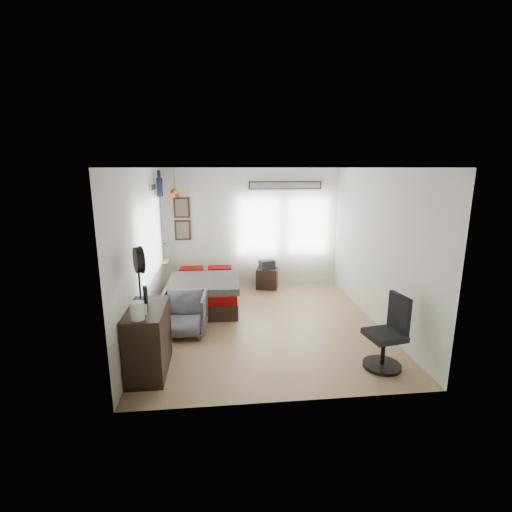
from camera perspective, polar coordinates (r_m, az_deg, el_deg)
The scene contains 12 objects.
ground_plane at distance 6.68m, azimuth 1.23°, elevation -10.46°, with size 4.00×4.50×0.01m, color #A27F52.
room_shell at distance 6.38m, azimuth 0.40°, elevation 3.60°, with size 4.02×4.52×2.71m.
wall_decor at distance 8.05m, azimuth -8.41°, elevation 8.99°, with size 3.55×1.32×1.44m.
bed at distance 7.53m, azimuth -7.94°, elevation -5.40°, with size 1.37×1.86×0.59m.
dresser at distance 5.29m, azimuth -16.23°, elevation -12.29°, with size 0.48×1.00×0.90m, color black.
armchair at distance 6.32m, azimuth -11.07°, elevation -8.73°, with size 0.74×0.76×0.69m, color gray.
nightstand at distance 8.50m, azimuth 1.70°, elevation -3.46°, with size 0.47×0.37×0.47m, color black.
task_chair at distance 5.50m, azimuth 19.62°, elevation -11.86°, with size 0.53×0.53×1.04m.
kettle at distance 4.75m, azimuth -17.76°, elevation -8.04°, with size 0.19×0.17×0.22m.
bottle at distance 5.27m, azimuth -16.65°, elevation -5.68°, with size 0.06×0.06×0.25m, color black.
stand_fan at distance 4.84m, azimuth -17.58°, elevation -0.78°, with size 0.22×0.33×0.86m.
black_bag at distance 8.41m, azimuth 1.72°, elevation -1.30°, with size 0.33×0.21×0.19m, color black.
Camera 1 is at (-0.78, -6.06, 2.70)m, focal length 26.00 mm.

